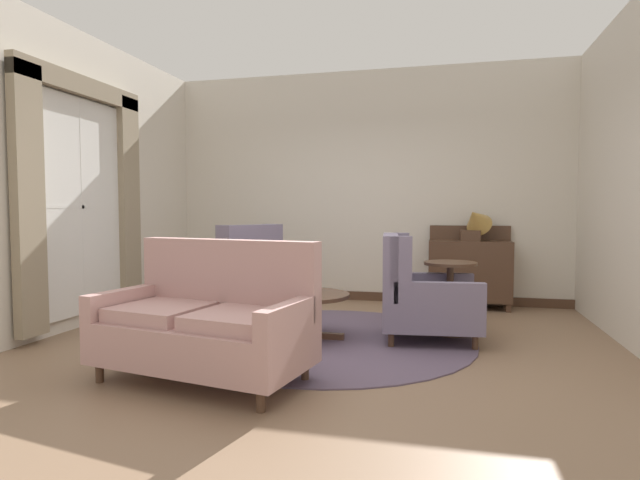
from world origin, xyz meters
name	(u,v)px	position (x,y,z in m)	size (l,w,h in m)	color
ground	(320,348)	(0.00, 0.00, 0.00)	(7.70, 7.70, 0.00)	#896B51
wall_back	(365,187)	(0.00, 2.61, 1.59)	(5.66, 0.08, 3.18)	silver
wall_left	(109,182)	(-2.75, 0.78, 1.59)	(0.08, 3.65, 3.18)	silver
wall_right	(631,174)	(2.75, 0.78, 1.59)	(0.08, 3.65, 3.18)	silver
baseboard_back	(364,296)	(0.00, 2.55, 0.06)	(5.50, 0.03, 0.12)	#4C3323
area_rug	(328,339)	(0.00, 0.30, 0.01)	(2.82, 2.82, 0.01)	#5B4C60
window_with_curtains	(83,192)	(-2.65, 0.22, 1.45)	(0.12, 1.86, 2.57)	silver
coffee_table	(308,302)	(-0.20, 0.28, 0.36)	(0.82, 0.82, 0.45)	#4C3323
porcelain_vase	(311,279)	(-0.17, 0.33, 0.59)	(0.16, 0.16, 0.33)	beige
settee	(207,323)	(-0.61, -1.04, 0.42)	(1.68, 1.06, 1.03)	tan
armchair_back_corner	(421,297)	(0.87, 0.50, 0.43)	(0.99, 0.87, 1.03)	slate
armchair_near_sideboard	(240,279)	(-1.25, 1.10, 0.45)	(1.12, 1.09, 1.09)	slate
side_table	(450,291)	(1.15, 0.77, 0.45)	(0.52, 0.52, 0.74)	#4C3323
sideboard	(470,270)	(1.41, 2.31, 0.49)	(1.02, 0.42, 1.06)	#4C3323
gramophone	(475,222)	(1.45, 2.22, 1.11)	(0.48, 0.53, 0.50)	#4C3323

